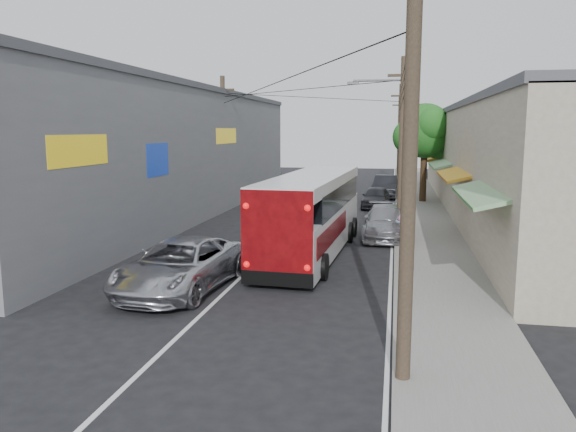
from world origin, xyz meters
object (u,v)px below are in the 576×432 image
object	(u,v)px
jeepney	(180,265)
parked_car_far	(387,187)
parked_suv	(386,222)
parked_car_mid	(376,197)
pedestrian_near	(405,225)
coach_bus	(313,213)
pedestrian_far	(405,223)

from	to	relation	value
jeepney	parked_car_far	size ratio (longest dim) A/B	1.13
parked_car_far	parked_suv	bearing A→B (deg)	-84.29
jeepney	parked_suv	bearing A→B (deg)	63.30
parked_car_mid	parked_suv	bearing A→B (deg)	-82.13
parked_car_mid	pedestrian_near	world-z (taller)	pedestrian_near
parked_car_mid	pedestrian_near	distance (m)	12.09
parked_suv	coach_bus	bearing A→B (deg)	-125.90
parked_suv	parked_car_far	bearing A→B (deg)	90.50
coach_bus	parked_suv	bearing A→B (deg)	57.34
coach_bus	parked_car_far	size ratio (longest dim) A/B	2.25
parked_suv	pedestrian_far	xyz separation A→B (m)	(0.80, -1.66, 0.25)
parked_suv	parked_car_far	world-z (taller)	parked_car_far
pedestrian_near	pedestrian_far	bearing A→B (deg)	-75.49
parked_suv	pedestrian_near	size ratio (longest dim) A/B	3.01
jeepney	parked_car_mid	distance (m)	20.39
pedestrian_near	pedestrian_far	distance (m)	0.34
parked_car_far	pedestrian_near	xyz separation A→B (m)	(1.02, -17.40, 0.14)
parked_suv	pedestrian_far	size ratio (longest dim) A/B	2.93
jeepney	parked_suv	world-z (taller)	jeepney
coach_bus	parked_suv	world-z (taller)	coach_bus
parked_car_mid	parked_car_far	size ratio (longest dim) A/B	0.81
parked_car_mid	pedestrian_far	world-z (taller)	pedestrian_far
jeepney	pedestrian_near	world-z (taller)	pedestrian_near
pedestrian_far	pedestrian_near	bearing A→B (deg)	77.07
jeepney	pedestrian_near	xyz separation A→B (m)	(6.80, 7.73, 0.18)
parked_car_far	jeepney	bearing A→B (deg)	-98.07
parked_suv	parked_car_far	size ratio (longest dim) A/B	1.02
parked_car_mid	pedestrian_far	xyz separation A→B (m)	(1.60, -11.64, 0.29)
parked_suv	parked_car_mid	bearing A→B (deg)	94.25
coach_bus	pedestrian_near	size ratio (longest dim) A/B	6.66
pedestrian_far	coach_bus	bearing A→B (deg)	19.07
jeepney	parked_car_far	bearing A→B (deg)	82.00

